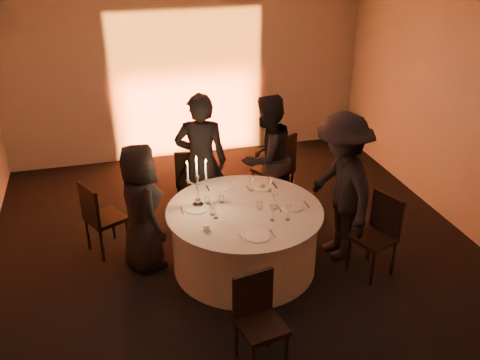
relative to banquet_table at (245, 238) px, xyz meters
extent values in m
plane|color=black|center=(0.00, 0.00, -0.38)|extent=(7.00, 7.00, 0.00)
plane|color=silver|center=(0.00, 0.00, 2.62)|extent=(7.00, 7.00, 0.00)
plane|color=#B5AFA8|center=(0.00, 3.50, 1.12)|extent=(7.00, 0.00, 7.00)
cube|color=black|center=(0.00, 3.20, -0.33)|extent=(0.25, 0.12, 0.10)
cylinder|color=black|center=(0.00, 0.00, -0.37)|extent=(0.60, 0.60, 0.03)
cylinder|color=black|center=(0.00, 0.00, -0.01)|extent=(0.20, 0.20, 0.75)
cylinder|color=silver|center=(0.00, 0.00, -0.01)|extent=(1.68, 1.68, 0.75)
cylinder|color=silver|center=(0.00, 0.00, 0.38)|extent=(1.80, 1.80, 0.02)
cube|color=black|center=(-1.55, 0.78, 0.07)|extent=(0.55, 0.55, 0.05)
cube|color=black|center=(-1.72, 0.69, 0.32)|extent=(0.22, 0.39, 0.47)
cylinder|color=black|center=(-1.31, 0.70, -0.16)|extent=(0.04, 0.04, 0.44)
cylinder|color=black|center=(-1.47, 1.01, -0.16)|extent=(0.04, 0.04, 0.44)
cylinder|color=black|center=(-1.63, 0.54, -0.16)|extent=(0.04, 0.04, 0.44)
cylinder|color=black|center=(-1.79, 0.86, -0.16)|extent=(0.04, 0.04, 0.44)
cube|color=black|center=(-0.33, 1.55, 0.07)|extent=(0.49, 0.49, 0.05)
cube|color=black|center=(-0.37, 1.37, 0.33)|extent=(0.42, 0.13, 0.48)
cylinder|color=black|center=(-0.12, 1.69, -0.16)|extent=(0.04, 0.04, 0.45)
cylinder|color=black|center=(-0.47, 1.76, -0.16)|extent=(0.04, 0.04, 0.45)
cylinder|color=black|center=(-0.20, 1.34, -0.16)|extent=(0.04, 0.04, 0.45)
cylinder|color=black|center=(-0.55, 1.41, -0.16)|extent=(0.04, 0.04, 0.45)
cube|color=black|center=(0.83, 1.44, 0.13)|extent=(0.64, 0.64, 0.05)
cube|color=black|center=(0.93, 1.26, 0.42)|extent=(0.43, 0.27, 0.53)
cylinder|color=black|center=(0.90, 1.72, -0.13)|extent=(0.04, 0.04, 0.50)
cylinder|color=black|center=(0.55, 1.52, -0.13)|extent=(0.04, 0.04, 0.50)
cylinder|color=black|center=(1.10, 1.37, -0.13)|extent=(0.04, 0.04, 0.50)
cylinder|color=black|center=(0.75, 1.17, -0.13)|extent=(0.04, 0.04, 0.50)
cube|color=black|center=(1.38, -0.52, 0.08)|extent=(0.55, 0.55, 0.05)
cube|color=black|center=(1.56, -0.45, 0.34)|extent=(0.19, 0.41, 0.48)
cylinder|color=black|center=(1.15, -0.41, -0.16)|extent=(0.04, 0.04, 0.45)
cylinder|color=black|center=(1.28, -0.75, -0.16)|extent=(0.04, 0.04, 0.45)
cylinder|color=black|center=(1.49, -0.28, -0.16)|extent=(0.04, 0.04, 0.45)
cylinder|color=black|center=(1.61, -0.62, -0.16)|extent=(0.04, 0.04, 0.45)
cube|color=black|center=(-0.28, -1.54, 0.05)|extent=(0.46, 0.46, 0.05)
cube|color=black|center=(-0.31, -1.37, 0.30)|extent=(0.40, 0.11, 0.46)
cylinder|color=black|center=(-0.08, -1.68, -0.17)|extent=(0.04, 0.04, 0.43)
cylinder|color=black|center=(-0.47, -1.41, -0.17)|extent=(0.04, 0.04, 0.43)
cylinder|color=black|center=(-0.14, -1.35, -0.17)|extent=(0.04, 0.04, 0.43)
imported|color=black|center=(-1.14, 0.34, 0.39)|extent=(0.69, 0.87, 1.55)
imported|color=black|center=(-0.28, 1.09, 0.54)|extent=(0.76, 0.60, 1.85)
imported|color=black|center=(0.62, 1.11, 0.48)|extent=(1.06, 0.98, 1.73)
imported|color=black|center=(1.16, -0.05, 0.53)|extent=(0.73, 1.21, 1.83)
cylinder|color=white|center=(-0.53, 0.16, 0.39)|extent=(0.28, 0.28, 0.01)
cube|color=silver|center=(-0.70, 0.16, 0.39)|extent=(0.01, 0.17, 0.01)
cube|color=silver|center=(-0.36, 0.16, 0.39)|extent=(0.02, 0.17, 0.01)
cylinder|color=white|center=(-0.13, 0.62, 0.39)|extent=(0.27, 0.27, 0.01)
cube|color=silver|center=(-0.30, 0.62, 0.39)|extent=(0.02, 0.17, 0.01)
cube|color=silver|center=(0.04, 0.62, 0.39)|extent=(0.01, 0.17, 0.01)
cylinder|color=white|center=(0.35, 0.47, 0.39)|extent=(0.25, 0.25, 0.01)
cube|color=silver|center=(0.18, 0.47, 0.39)|extent=(0.02, 0.17, 0.01)
cube|color=silver|center=(0.52, 0.47, 0.39)|extent=(0.01, 0.17, 0.01)
sphere|color=gold|center=(0.35, 0.47, 0.43)|extent=(0.07, 0.07, 0.07)
cylinder|color=white|center=(0.55, -0.09, 0.39)|extent=(0.25, 0.25, 0.01)
cube|color=silver|center=(0.38, -0.09, 0.39)|extent=(0.02, 0.17, 0.01)
cube|color=silver|center=(0.72, -0.09, 0.39)|extent=(0.01, 0.17, 0.01)
cylinder|color=white|center=(-0.03, -0.58, 0.39)|extent=(0.27, 0.27, 0.01)
cube|color=silver|center=(-0.20, -0.58, 0.39)|extent=(0.02, 0.17, 0.01)
cube|color=silver|center=(0.14, -0.58, 0.39)|extent=(0.02, 0.17, 0.01)
cylinder|color=white|center=(-0.51, -0.31, 0.39)|extent=(0.11, 0.11, 0.01)
cylinder|color=white|center=(-0.51, -0.31, 0.42)|extent=(0.07, 0.07, 0.06)
cylinder|color=silver|center=(-0.49, 0.23, 0.40)|extent=(0.13, 0.13, 0.02)
sphere|color=silver|center=(-0.49, 0.23, 0.45)|extent=(0.07, 0.07, 0.07)
cylinder|color=silver|center=(-0.49, 0.23, 0.58)|extent=(0.03, 0.03, 0.33)
cylinder|color=silver|center=(-0.49, 0.23, 0.76)|extent=(0.05, 0.05, 0.03)
cylinder|color=silver|center=(-0.49, 0.23, 0.87)|extent=(0.02, 0.02, 0.21)
cone|color=#FFAC2D|center=(-0.49, 0.23, 1.00)|extent=(0.02, 0.02, 0.03)
cylinder|color=silver|center=(-0.55, 0.23, 0.68)|extent=(0.12, 0.02, 0.08)
cylinder|color=silver|center=(-0.60, 0.23, 0.71)|extent=(0.05, 0.05, 0.03)
cylinder|color=silver|center=(-0.60, 0.23, 0.82)|extent=(0.02, 0.02, 0.21)
cone|color=#FFAC2D|center=(-0.60, 0.23, 0.95)|extent=(0.02, 0.02, 0.03)
cylinder|color=silver|center=(-0.44, 0.23, 0.68)|extent=(0.12, 0.02, 0.08)
cylinder|color=silver|center=(-0.39, 0.23, 0.71)|extent=(0.05, 0.05, 0.03)
cylinder|color=silver|center=(-0.39, 0.23, 0.82)|extent=(0.02, 0.02, 0.21)
cone|color=#FFAC2D|center=(-0.39, 0.23, 0.95)|extent=(0.02, 0.02, 0.03)
cylinder|color=silver|center=(0.40, -0.35, 0.39)|extent=(0.06, 0.06, 0.01)
cylinder|color=silver|center=(0.40, -0.35, 0.44)|extent=(0.01, 0.01, 0.10)
cone|color=silver|center=(0.40, -0.35, 0.53)|extent=(0.07, 0.07, 0.09)
cylinder|color=silver|center=(0.23, -0.31, 0.39)|extent=(0.06, 0.06, 0.01)
cylinder|color=silver|center=(0.23, -0.31, 0.44)|extent=(0.01, 0.01, 0.10)
cone|color=silver|center=(0.23, -0.31, 0.53)|extent=(0.07, 0.07, 0.09)
cylinder|color=silver|center=(0.34, -0.08, 0.39)|extent=(0.06, 0.06, 0.01)
cylinder|color=silver|center=(0.34, -0.08, 0.44)|extent=(0.01, 0.01, 0.10)
cone|color=silver|center=(0.34, -0.08, 0.53)|extent=(0.07, 0.07, 0.09)
cylinder|color=silver|center=(0.21, 0.43, 0.39)|extent=(0.06, 0.06, 0.01)
cylinder|color=silver|center=(0.21, 0.43, 0.44)|extent=(0.01, 0.01, 0.10)
cone|color=silver|center=(0.21, 0.43, 0.53)|extent=(0.07, 0.07, 0.09)
cylinder|color=silver|center=(-0.36, -0.10, 0.39)|extent=(0.06, 0.06, 0.01)
cylinder|color=silver|center=(-0.36, -0.10, 0.44)|extent=(0.01, 0.01, 0.10)
cone|color=silver|center=(-0.36, -0.10, 0.53)|extent=(0.07, 0.07, 0.09)
cylinder|color=silver|center=(0.41, 0.34, 0.39)|extent=(0.06, 0.06, 0.01)
cylinder|color=silver|center=(0.41, 0.34, 0.44)|extent=(0.01, 0.01, 0.10)
cone|color=silver|center=(0.41, 0.34, 0.53)|extent=(0.07, 0.07, 0.09)
cylinder|color=silver|center=(-0.38, -0.01, 0.43)|extent=(0.07, 0.07, 0.09)
cylinder|color=silver|center=(-0.38, 0.25, 0.43)|extent=(0.07, 0.07, 0.09)
cylinder|color=silver|center=(0.17, -0.03, 0.43)|extent=(0.07, 0.07, 0.09)
cylinder|color=silver|center=(-0.21, 0.24, 0.43)|extent=(0.07, 0.07, 0.09)
camera|label=1|loc=(-1.45, -5.10, 3.40)|focal=40.00mm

